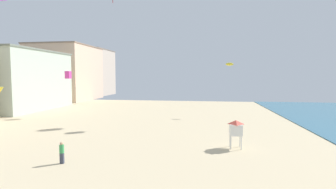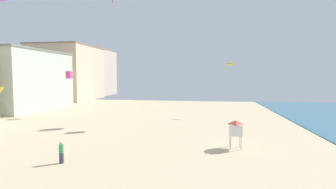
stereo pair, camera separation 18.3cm
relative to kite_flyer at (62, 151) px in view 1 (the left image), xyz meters
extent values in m
cube|color=#B7C6B2|center=(-28.31, 27.45, 4.73)|extent=(17.00, 17.89, 11.30)
cube|color=slate|center=(-28.31, 27.45, 10.53)|extent=(17.34, 18.25, 0.30)
cube|color=beige|center=(-28.31, 48.43, 6.45)|extent=(14.75, 16.59, 14.74)
cube|color=#89715E|center=(-28.31, 48.43, 13.97)|extent=(15.05, 16.93, 0.30)
cube|color=#C6B29E|center=(-28.31, 65.66, 6.84)|extent=(10.70, 14.79, 15.51)
cube|color=slate|center=(-28.31, 65.66, 14.74)|extent=(10.92, 15.08, 0.30)
cube|color=#383D4C|center=(0.00, 0.00, -0.52)|extent=(0.28, 0.18, 0.80)
cylinder|color=#389951|center=(0.00, 0.00, 0.18)|extent=(0.34, 0.34, 0.60)
sphere|color=tan|center=(0.00, 0.00, 0.60)|extent=(0.24, 0.24, 0.24)
cylinder|color=white|center=(12.80, 5.62, -0.32)|extent=(0.10, 0.10, 1.20)
cylinder|color=white|center=(13.70, 5.62, -0.32)|extent=(0.10, 0.10, 1.20)
cylinder|color=white|center=(12.80, 6.52, -0.32)|extent=(0.10, 0.10, 1.20)
cylinder|color=white|center=(13.70, 6.52, -0.32)|extent=(0.10, 0.10, 1.20)
cube|color=white|center=(13.25, 6.07, 0.78)|extent=(1.10, 1.10, 1.00)
pyramid|color=#D14C3D|center=(13.25, 6.07, 1.46)|extent=(1.10, 1.10, 0.35)
ellipsoid|color=yellow|center=(14.43, 26.11, 7.62)|extent=(1.29, 0.36, 0.50)
cube|color=#DB3D9E|center=(-11.59, 20.97, 5.83)|extent=(0.77, 0.77, 1.20)
camera|label=1|loc=(10.53, -16.83, 5.54)|focal=26.74mm
camera|label=2|loc=(10.71, -16.80, 5.54)|focal=26.74mm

